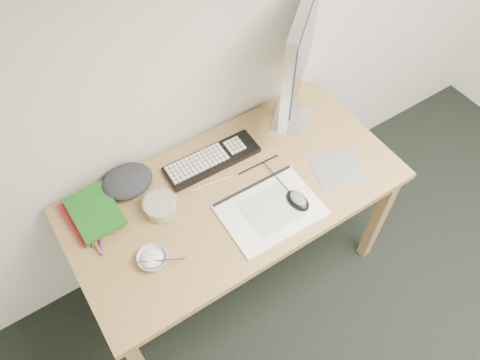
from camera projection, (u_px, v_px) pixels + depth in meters
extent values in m
plane|color=silver|center=(250.00, 6.00, 1.79)|extent=(3.60, 0.00, 3.60)
cube|color=#AC8B4E|center=(378.00, 219.00, 2.33)|extent=(0.05, 0.05, 0.71)
cube|color=#AC8B4E|center=(86.00, 256.00, 2.20)|extent=(0.05, 0.05, 0.71)
cube|color=#AC8B4E|center=(304.00, 142.00, 2.62)|extent=(0.05, 0.05, 0.71)
cube|color=#AC8B4E|center=(235.00, 193.00, 1.96)|extent=(1.40, 0.70, 0.03)
cube|color=gray|center=(338.00, 168.00, 2.02)|extent=(0.26, 0.25, 0.00)
cube|color=white|center=(271.00, 210.00, 1.89)|extent=(0.40, 0.29, 0.01)
cube|color=black|center=(212.00, 160.00, 2.03)|extent=(0.43, 0.14, 0.02)
cube|color=silver|center=(291.00, 119.00, 2.18)|extent=(0.25, 0.25, 0.01)
cube|color=silver|center=(293.00, 105.00, 2.11)|extent=(0.06, 0.06, 0.18)
cube|color=silver|center=(301.00, 48.00, 1.85)|extent=(0.43, 0.39, 0.44)
cube|color=black|center=(301.00, 46.00, 1.84)|extent=(0.37, 0.33, 0.34)
ellipsoid|color=black|center=(298.00, 199.00, 1.89)|extent=(0.08, 0.12, 0.04)
imported|color=silver|center=(153.00, 259.00, 1.74)|extent=(0.13, 0.13, 0.04)
cylinder|color=#B1B0B3|center=(157.00, 261.00, 1.72)|extent=(0.19, 0.11, 0.02)
cylinder|color=gold|center=(161.00, 207.00, 1.86)|extent=(0.17, 0.17, 0.07)
cube|color=maroon|center=(91.00, 215.00, 1.86)|extent=(0.19, 0.24, 0.02)
cube|color=#19671A|center=(95.00, 212.00, 1.85)|extent=(0.18, 0.24, 0.02)
ellipsoid|color=#24262C|center=(127.00, 181.00, 1.93)|extent=(0.20, 0.17, 0.07)
cylinder|color=pink|center=(212.00, 183.00, 1.97)|extent=(0.19, 0.04, 0.01)
cylinder|color=tan|center=(223.00, 180.00, 1.98)|extent=(0.14, 0.09, 0.01)
cylinder|color=black|center=(258.00, 164.00, 2.03)|extent=(0.20, 0.01, 0.01)
cylinder|color=#1C4098|center=(96.00, 234.00, 1.82)|extent=(0.08, 0.10, 0.01)
cylinder|color=#C46417|center=(93.00, 240.00, 1.80)|extent=(0.02, 0.14, 0.01)
cylinder|color=#5F2487|center=(100.00, 240.00, 1.80)|extent=(0.06, 0.13, 0.01)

